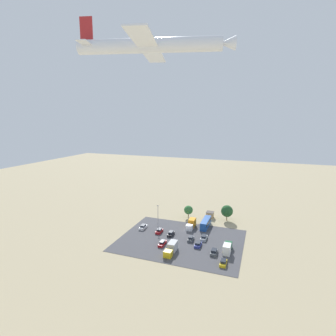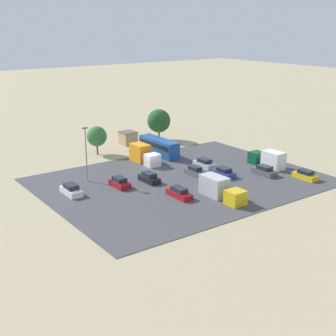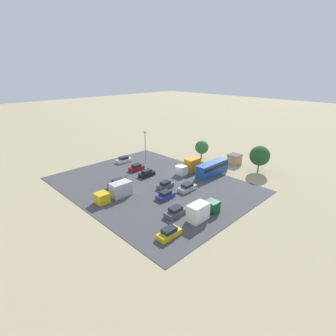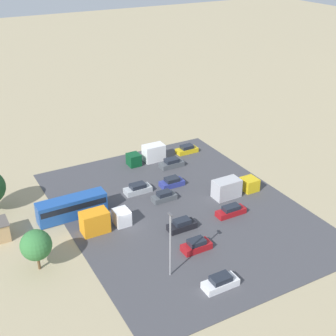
{
  "view_description": "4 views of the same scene",
  "coord_description": "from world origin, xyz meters",
  "px_view_note": "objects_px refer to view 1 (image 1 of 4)",
  "views": [
    {
      "loc": [
        -27.23,
        96.98,
        44.55
      ],
      "look_at": [
        0.72,
        20.96,
        29.68
      ],
      "focal_mm": 28.0,
      "sensor_mm": 36.0,
      "label": 1
    },
    {
      "loc": [
        45.64,
        68.1,
        25.5
      ],
      "look_at": [
        2.07,
        7.94,
        2.39
      ],
      "focal_mm": 50.0,
      "sensor_mm": 36.0,
      "label": 2
    },
    {
      "loc": [
        -43.17,
        46.15,
        25.72
      ],
      "look_at": [
        -3.48,
        7.01,
        4.65
      ],
      "focal_mm": 28.0,
      "sensor_mm": 36.0,
      "label": 3
    },
    {
      "loc": [
        53.89,
        -22.87,
        39.19
      ],
      "look_at": [
        -3.16,
        8.5,
        6.06
      ],
      "focal_mm": 50.0,
      "sensor_mm": 36.0,
      "label": 4
    }
  ],
  "objects_px": {
    "bus": "(206,223)",
    "airplane": "(154,45)",
    "parked_car_3": "(162,243)",
    "parked_truck_1": "(227,248)",
    "parked_car_0": "(171,234)",
    "parked_truck_0": "(191,224)",
    "parked_car_5": "(191,239)",
    "parked_car_6": "(204,238)",
    "parked_car_7": "(223,263)",
    "parked_car_8": "(143,227)",
    "parked_truck_2": "(171,248)",
    "parked_car_4": "(214,252)",
    "parked_car_2": "(159,231)",
    "shed_building": "(210,215)",
    "parked_car_1": "(198,244)"
  },
  "relations": [
    {
      "from": "bus",
      "to": "airplane",
      "type": "height_order",
      "value": "airplane"
    },
    {
      "from": "parked_car_3",
      "to": "parked_truck_1",
      "type": "height_order",
      "value": "parked_truck_1"
    },
    {
      "from": "parked_car_0",
      "to": "parked_truck_0",
      "type": "height_order",
      "value": "parked_truck_0"
    },
    {
      "from": "parked_car_0",
      "to": "parked_truck_0",
      "type": "relative_size",
      "value": 0.59
    },
    {
      "from": "parked_car_5",
      "to": "parked_car_6",
      "type": "height_order",
      "value": "parked_car_5"
    },
    {
      "from": "parked_car_7",
      "to": "parked_car_8",
      "type": "distance_m",
      "value": 39.1
    },
    {
      "from": "parked_truck_2",
      "to": "parked_car_6",
      "type": "bearing_deg",
      "value": -121.68
    },
    {
      "from": "parked_car_8",
      "to": "parked_truck_1",
      "type": "bearing_deg",
      "value": 167.41
    },
    {
      "from": "parked_car_0",
      "to": "parked_car_6",
      "type": "relative_size",
      "value": 0.94
    },
    {
      "from": "parked_car_4",
      "to": "parked_car_7",
      "type": "relative_size",
      "value": 1.04
    },
    {
      "from": "parked_car_2",
      "to": "parked_truck_2",
      "type": "relative_size",
      "value": 0.51
    },
    {
      "from": "parked_car_7",
      "to": "airplane",
      "type": "relative_size",
      "value": 0.11
    },
    {
      "from": "parked_car_4",
      "to": "parked_car_5",
      "type": "xyz_separation_m",
      "value": [
        9.97,
        -6.97,
        -0.01
      ]
    },
    {
      "from": "parked_car_2",
      "to": "parked_truck_0",
      "type": "xyz_separation_m",
      "value": [
        -10.74,
        -9.39,
        0.84
      ]
    },
    {
      "from": "parked_car_2",
      "to": "parked_truck_1",
      "type": "height_order",
      "value": "parked_truck_1"
    },
    {
      "from": "shed_building",
      "to": "parked_car_1",
      "type": "relative_size",
      "value": 0.84
    },
    {
      "from": "parked_truck_2",
      "to": "parked_truck_1",
      "type": "bearing_deg",
      "value": -159.52
    },
    {
      "from": "parked_car_6",
      "to": "parked_car_2",
      "type": "bearing_deg",
      "value": -179.26
    },
    {
      "from": "parked_car_1",
      "to": "parked_car_2",
      "type": "bearing_deg",
      "value": -18.67
    },
    {
      "from": "shed_building",
      "to": "parked_car_3",
      "type": "distance_m",
      "value": 34.5
    },
    {
      "from": "parked_car_5",
      "to": "parked_truck_0",
      "type": "xyz_separation_m",
      "value": [
        2.99,
        -11.78,
        0.86
      ]
    },
    {
      "from": "parked_car_2",
      "to": "parked_truck_2",
      "type": "distance_m",
      "value": 16.48
    },
    {
      "from": "shed_building",
      "to": "parked_car_5",
      "type": "bearing_deg",
      "value": 85.4
    },
    {
      "from": "parked_car_2",
      "to": "parked_car_7",
      "type": "relative_size",
      "value": 0.96
    },
    {
      "from": "parked_car_4",
      "to": "airplane",
      "type": "bearing_deg",
      "value": -128.32
    },
    {
      "from": "parked_car_3",
      "to": "airplane",
      "type": "relative_size",
      "value": 0.12
    },
    {
      "from": "airplane",
      "to": "parked_truck_0",
      "type": "bearing_deg",
      "value": 164.13
    },
    {
      "from": "parked_car_4",
      "to": "parked_truck_1",
      "type": "relative_size",
      "value": 0.61
    },
    {
      "from": "bus",
      "to": "parked_car_3",
      "type": "distance_m",
      "value": 24.3
    },
    {
      "from": "parked_car_3",
      "to": "parked_truck_2",
      "type": "height_order",
      "value": "parked_truck_2"
    },
    {
      "from": "bus",
      "to": "airplane",
      "type": "relative_size",
      "value": 0.27
    },
    {
      "from": "bus",
      "to": "parked_car_3",
      "type": "xyz_separation_m",
      "value": [
        11.22,
        21.53,
        -1.11
      ]
    },
    {
      "from": "parked_truck_2",
      "to": "parked_car_1",
      "type": "bearing_deg",
      "value": -135.74
    },
    {
      "from": "parked_car_2",
      "to": "parked_car_4",
      "type": "bearing_deg",
      "value": -21.54
    },
    {
      "from": "parked_truck_1",
      "to": "parked_truck_2",
      "type": "relative_size",
      "value": 0.89
    },
    {
      "from": "parked_car_5",
      "to": "parked_truck_0",
      "type": "bearing_deg",
      "value": 104.25
    },
    {
      "from": "parked_car_4",
      "to": "parked_car_6",
      "type": "bearing_deg",
      "value": 120.21
    },
    {
      "from": "shed_building",
      "to": "parked_car_8",
      "type": "height_order",
      "value": "shed_building"
    },
    {
      "from": "parked_car_0",
      "to": "parked_truck_2",
      "type": "bearing_deg",
      "value": 110.17
    },
    {
      "from": "parked_car_4",
      "to": "parked_truck_0",
      "type": "height_order",
      "value": "parked_truck_0"
    },
    {
      "from": "shed_building",
      "to": "parked_car_8",
      "type": "bearing_deg",
      "value": 42.95
    },
    {
      "from": "parked_truck_2",
      "to": "parked_car_7",
      "type": "bearing_deg",
      "value": 174.26
    },
    {
      "from": "parked_car_4",
      "to": "parked_car_5",
      "type": "bearing_deg",
      "value": 145.05
    },
    {
      "from": "parked_car_0",
      "to": "parked_car_2",
      "type": "height_order",
      "value": "parked_car_0"
    },
    {
      "from": "parked_car_5",
      "to": "airplane",
      "type": "height_order",
      "value": "airplane"
    },
    {
      "from": "parked_car_5",
      "to": "parked_truck_1",
      "type": "height_order",
      "value": "parked_truck_1"
    },
    {
      "from": "parked_car_7",
      "to": "parked_truck_0",
      "type": "xyz_separation_m",
      "value": [
        16.93,
        -24.41,
        0.87
      ]
    },
    {
      "from": "shed_building",
      "to": "parked_truck_2",
      "type": "distance_m",
      "value": 37.1
    },
    {
      "from": "parked_truck_2",
      "to": "shed_building",
      "type": "bearing_deg",
      "value": -99.29
    },
    {
      "from": "parked_car_2",
      "to": "parked_car_4",
      "type": "height_order",
      "value": "parked_car_2"
    }
  ]
}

